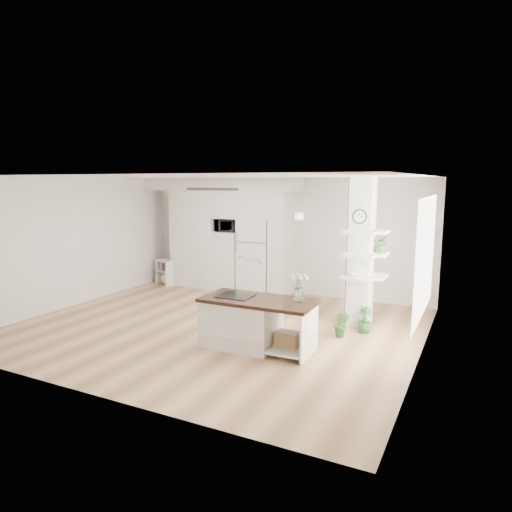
{
  "coord_description": "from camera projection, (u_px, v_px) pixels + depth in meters",
  "views": [
    {
      "loc": [
        4.2,
        -6.85,
        2.62
      ],
      "look_at": [
        0.35,
        0.9,
        1.2
      ],
      "focal_mm": 32.0,
      "sensor_mm": 36.0,
      "label": 1
    }
  ],
  "objects": [
    {
      "name": "cabinet_wall",
      "position": [
        222.0,
        228.0,
        11.07
      ],
      "size": [
        4.0,
        0.71,
        2.7
      ],
      "color": "white",
      "rests_on": "floor"
    },
    {
      "name": "column",
      "position": [
        365.0,
        254.0,
        8.06
      ],
      "size": [
        0.69,
        0.9,
        2.7
      ],
      "color": "silver",
      "rests_on": "floor"
    },
    {
      "name": "microwave",
      "position": [
        228.0,
        226.0,
        10.95
      ],
      "size": [
        0.54,
        0.37,
        0.3
      ],
      "primitive_type": "imported",
      "color": "#2D2D2D",
      "rests_on": "cabinet_wall"
    },
    {
      "name": "decor_bowl",
      "position": [
        356.0,
        275.0,
        7.94
      ],
      "size": [
        0.22,
        0.22,
        0.05
      ],
      "primitive_type": "imported",
      "color": "white",
      "rests_on": "column"
    },
    {
      "name": "floor_plant_a",
      "position": [
        342.0,
        324.0,
        7.71
      ],
      "size": [
        0.26,
        0.22,
        0.46
      ],
      "primitive_type": "imported",
      "rotation": [
        0.0,
        0.0,
        -0.06
      ],
      "color": "#2A6127",
      "rests_on": "floor"
    },
    {
      "name": "floor",
      "position": [
        217.0,
        327.0,
        8.32
      ],
      "size": [
        7.0,
        6.0,
        0.01
      ],
      "primitive_type": "cube",
      "color": "tan",
      "rests_on": "ground"
    },
    {
      "name": "pendant_light",
      "position": [
        310.0,
        213.0,
        7.36
      ],
      "size": [
        0.12,
        0.12,
        0.1
      ],
      "primitive_type": "cylinder",
      "color": "white",
      "rests_on": "room"
    },
    {
      "name": "floor_plant_b",
      "position": [
        365.0,
        320.0,
        7.97
      ],
      "size": [
        0.27,
        0.27,
        0.46
      ],
      "primitive_type": "imported",
      "rotation": [
        0.0,
        0.0,
        0.04
      ],
      "color": "#2A6127",
      "rests_on": "floor"
    },
    {
      "name": "window",
      "position": [
        425.0,
        257.0,
        6.81
      ],
      "size": [
        0.0,
        2.4,
        2.4
      ],
      "primitive_type": "plane",
      "rotation": [
        1.57,
        0.0,
        -1.57
      ],
      "color": "white",
      "rests_on": "room"
    },
    {
      "name": "refrigerator",
      "position": [
        257.0,
        256.0,
        10.78
      ],
      "size": [
        0.78,
        0.69,
        1.75
      ],
      "color": "white",
      "rests_on": "floor"
    },
    {
      "name": "room",
      "position": [
        216.0,
        225.0,
        8.02
      ],
      "size": [
        7.04,
        6.04,
        2.72
      ],
      "color": "white",
      "rests_on": "ground"
    },
    {
      "name": "bookshelf",
      "position": [
        166.0,
        274.0,
        11.71
      ],
      "size": [
        0.6,
        0.47,
        0.63
      ],
      "rotation": [
        0.0,
        0.0,
        -0.37
      ],
      "color": "white",
      "rests_on": "floor"
    },
    {
      "name": "kitchen_island",
      "position": [
        247.0,
        321.0,
        7.26
      ],
      "size": [
        1.8,
        0.88,
        1.38
      ],
      "rotation": [
        0.0,
        0.0,
        0.02
      ],
      "color": "white",
      "rests_on": "floor"
    },
    {
      "name": "shelf_plant",
      "position": [
        381.0,
        244.0,
        8.07
      ],
      "size": [
        0.27,
        0.23,
        0.3
      ],
      "primitive_type": "imported",
      "color": "#2A6127",
      "rests_on": "column"
    }
  ]
}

